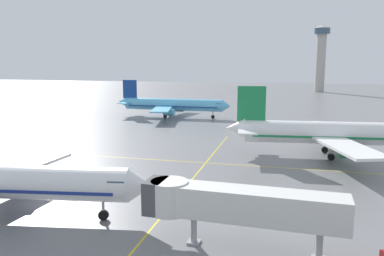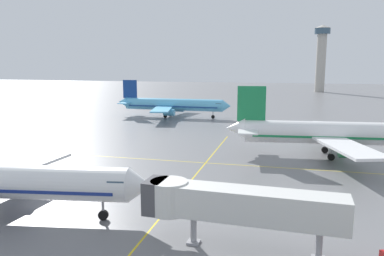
% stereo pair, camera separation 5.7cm
% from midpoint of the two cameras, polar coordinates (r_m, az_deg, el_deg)
% --- Properties ---
extents(airliner_second_row, '(38.67, 33.18, 12.02)m').
position_cam_midpoint_polar(airliner_second_row, '(69.48, 21.04, -0.76)').
color(airliner_second_row, white).
rests_on(airliner_second_row, ground).
extents(airliner_third_row, '(34.99, 30.28, 10.91)m').
position_cam_midpoint_polar(airliner_third_row, '(113.93, -3.00, 3.51)').
color(airliner_third_row, '#5BB7E5').
rests_on(airliner_third_row, ground).
extents(taxiway_markings, '(128.16, 85.11, 0.01)m').
position_cam_midpoint_polar(taxiway_markings, '(43.99, -3.24, -11.52)').
color(taxiway_markings, yellow).
rests_on(taxiway_markings, ground).
extents(jet_bridge, '(17.37, 3.68, 5.58)m').
position_cam_midpoint_polar(jet_bridge, '(33.35, 5.25, -11.15)').
color(jet_bridge, silver).
rests_on(jet_bridge, ground).
extents(control_tower, '(8.82, 8.82, 36.81)m').
position_cam_midpoint_polar(control_tower, '(227.24, 18.78, 10.54)').
color(control_tower, '#ADA89E').
rests_on(control_tower, ground).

